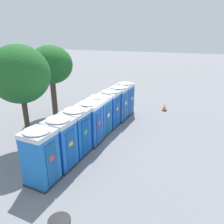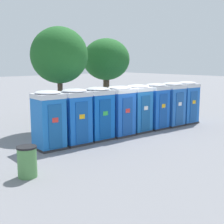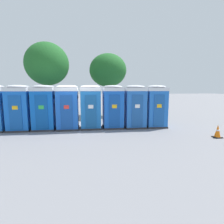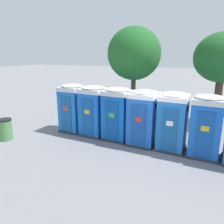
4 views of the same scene
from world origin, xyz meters
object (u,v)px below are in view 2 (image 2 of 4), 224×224
portapotty_0 (49,120)px  street_tree_1 (59,56)px  portapotty_1 (75,116)px  portapotty_5 (155,106)px  portapotty_2 (98,113)px  portapotty_7 (186,102)px  street_tree_0 (106,60)px  portapotty_4 (138,108)px  trash_can (27,162)px  portapotty_6 (172,104)px  portapotty_3 (120,111)px

portapotty_0 → street_tree_1: size_ratio=0.46×
portapotty_1 → portapotty_5: same height
portapotty_2 → portapotty_7: bearing=-5.0°
street_tree_0 → street_tree_1: 4.86m
portapotty_4 → trash_can: size_ratio=2.45×
portapotty_6 → street_tree_1: (-5.40, 3.44, 2.76)m
portapotty_4 → portapotty_7: size_ratio=1.00×
portapotty_4 → portapotty_5: 1.31m
portapotty_1 → portapotty_7: size_ratio=1.00×
portapotty_0 → portapotty_1: same height
portapotty_1 → portapotty_5: size_ratio=1.00×
portapotty_3 → trash_can: size_ratio=2.45×
portapotty_5 → street_tree_1: street_tree_1 is taller
portapotty_1 → trash_can: (-3.62, -2.30, -0.76)m
portapotty_2 → street_tree_1: street_tree_1 is taller
portapotty_3 → trash_can: 6.61m
portapotty_6 → street_tree_0: bearing=98.8°
portapotty_6 → street_tree_1: 6.97m
portapotty_1 → street_tree_1: (1.14, 2.89, 2.76)m
trash_can → portapotty_1: bearing=32.4°
portapotty_4 → trash_can: 7.85m
portapotty_0 → portapotty_6: 7.88m
portapotty_0 → portapotty_7: bearing=-4.7°
portapotty_5 → trash_can: 9.09m
portapotty_4 → portapotty_7: bearing=-5.4°
portapotty_2 → portapotty_3: size_ratio=1.00×
portapotty_1 → portapotty_3: (2.62, -0.23, -0.00)m
portapotty_4 → portapotty_7: same height
portapotty_1 → portapotty_3: 2.63m
portapotty_5 → portapotty_7: same height
street_tree_1 → portapotty_5: bearing=-38.7°
portapotty_2 → trash_can: 5.46m
portapotty_3 → street_tree_0: bearing=55.2°
portapotty_2 → trash_can: size_ratio=2.45×
portapotty_6 → portapotty_1: bearing=175.2°
portapotty_7 → street_tree_0: size_ratio=0.49×
portapotty_2 → street_tree_0: size_ratio=0.49×
portapotty_2 → portapotty_3: 1.31m
portapotty_6 → street_tree_1: street_tree_1 is taller
portapotty_1 → portapotty_2: 1.31m
portapotty_3 → street_tree_1: (-1.47, 3.12, 2.76)m
portapotty_0 → street_tree_0: bearing=30.8°
street_tree_0 → trash_can: street_tree_0 is taller
portapotty_4 → portapotty_3: bearing=178.3°
portapotty_2 → street_tree_1: 4.05m
portapotty_7 → portapotty_3: bearing=175.5°
portapotty_1 → portapotty_4: same height
portapotty_1 → portapotty_2: size_ratio=1.00×
portapotty_6 → portapotty_5: bearing=173.1°
portapotty_5 → street_tree_0: street_tree_0 is taller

